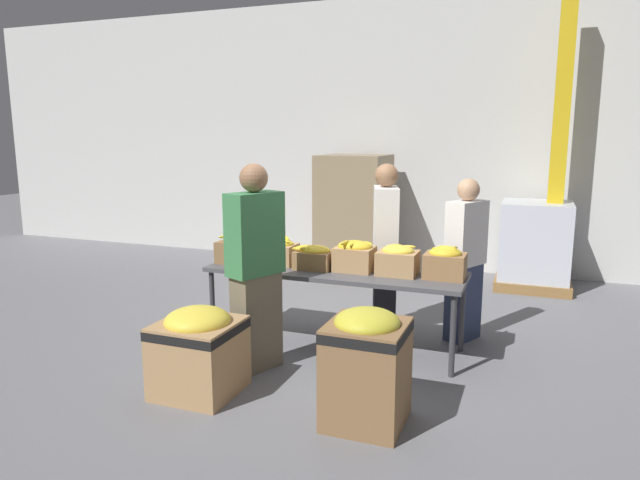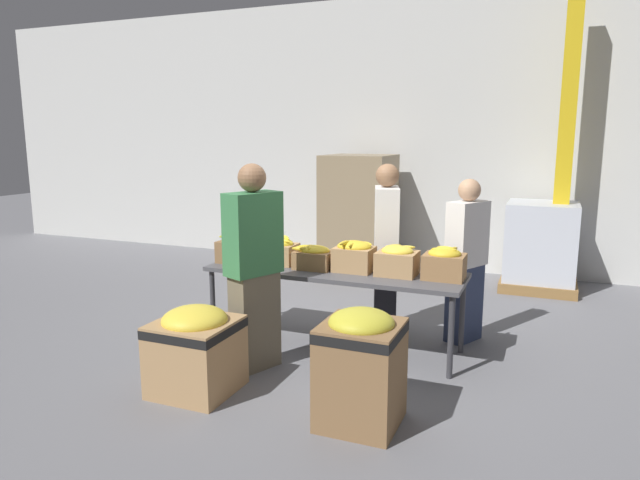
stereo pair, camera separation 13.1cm
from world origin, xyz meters
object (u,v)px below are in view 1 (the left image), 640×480
Objects in this scene: donation_bin_1 at (366,363)px; support_pillar at (560,135)px; banana_box_4 at (398,260)px; pallet_stack_0 at (535,246)px; banana_box_0 at (238,248)px; donation_bin_0 at (199,348)px; banana_box_3 at (355,255)px; pallet_stack_1 at (354,215)px; volunteer_2 at (385,250)px; banana_box_2 at (314,257)px; sorting_table at (335,275)px; banana_box_1 at (278,251)px; volunteer_0 at (256,269)px; volunteer_1 at (465,261)px; banana_box_5 at (445,262)px.

donation_bin_1 is 0.21× the size of support_pillar.
pallet_stack_0 is at bearing 68.55° from banana_box_4.
donation_bin_0 is at bearing -74.97° from banana_box_0.
banana_box_3 is 0.09× the size of support_pillar.
banana_box_4 is at bearing -65.29° from pallet_stack_1.
pallet_stack_0 is at bearing 60.65° from donation_bin_0.
volunteer_2 is 3.13m from support_pillar.
banana_box_2 is at bearing -79.71° from pallet_stack_1.
donation_bin_0 is 4.94m from pallet_stack_0.
banana_box_4 is at bearing 3.29° from sorting_table.
banana_box_1 is at bearing 133.90° from donation_bin_1.
banana_box_0 is at bearing 143.09° from donation_bin_1.
volunteer_0 is at bearing -48.96° from volunteer_2.
banana_box_1 is 0.20× the size of volunteer_0.
volunteer_0 is at bearing -144.42° from banana_box_4.
banana_box_1 is 3.79m from pallet_stack_0.
donation_bin_0 is at bearing -15.35° from volunteer_1.
banana_box_4 reaches higher than sorting_table.
volunteer_1 is (1.12, 0.65, 0.09)m from sorting_table.
volunteer_2 is at bearing 48.19° from banana_box_2.
sorting_table is 3.49× the size of donation_bin_0.
pallet_stack_0 is at bearing -7.88° from volunteer_0.
banana_box_3 is at bearing 3.08° from banana_box_0.
banana_box_3 is (0.38, 0.06, 0.03)m from banana_box_2.
volunteer_1 is at bearing 27.19° from banana_box_2.
volunteer_1 reaches higher than donation_bin_1.
support_pillar is at bearing 1.85° from pallet_stack_1.
banana_box_5 reaches higher than donation_bin_0.
banana_box_0 reaches higher than donation_bin_1.
support_pillar is (1.78, 2.97, 1.09)m from banana_box_3.
banana_box_2 is 0.80m from volunteer_2.
volunteer_2 is (-0.68, 0.52, -0.04)m from banana_box_5.
pallet_stack_1 is at bearing 107.61° from banana_box_3.
volunteer_2 is at bearing -120.44° from pallet_stack_0.
volunteer_1 reaches higher than pallet_stack_0.
banana_box_3 reaches higher than donation_bin_0.
pallet_stack_0 is at bearing 76.21° from donation_bin_1.
pallet_stack_0 is (2.36, 2.95, -0.33)m from banana_box_1.
pallet_stack_1 reaches higher than donation_bin_0.
pallet_stack_0 is 2.50m from pallet_stack_1.
donation_bin_1 is 4.48m from pallet_stack_1.
sorting_table is 6.82× the size of banana_box_3.
volunteer_0 is 1.03× the size of volunteer_2.
banana_box_2 is at bearing -125.51° from support_pillar.
volunteer_2 is 1.52× the size of pallet_stack_0.
donation_bin_0 is at bearing -122.20° from banana_box_3.
volunteer_1 is at bearing 30.32° from sorting_table.
pallet_stack_0 reaches higher than banana_box_2.
pallet_stack_1 reaches higher than sorting_table.
banana_box_0 is 0.20× the size of volunteer_0.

